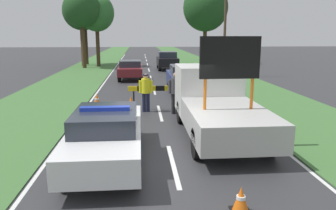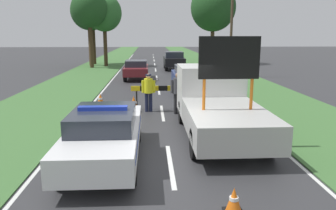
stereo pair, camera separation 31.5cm
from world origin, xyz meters
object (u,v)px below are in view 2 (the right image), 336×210
object	(u,v)px
traffic_cone_near_police	(234,201)
utility_pole	(232,19)
work_truck	(216,102)
pedestrian_civilian	(178,90)
traffic_cone_near_truck	(132,115)
roadside_tree_near_right	(104,13)
queued_car_wagon_maroon	(136,69)
roadside_tree_far_left	(213,8)
police_officer	(148,89)
police_car	(105,134)
roadside_tree_mid_right	(89,11)
queued_car_sedan_black	(174,60)
roadside_tree_mid_left	(89,9)
roadside_tree_near_left	(93,16)
road_barrier	(158,90)
queued_car_hatch_blue	(188,78)
traffic_cone_behind_barrier	(134,104)
traffic_cone_centre_front	(100,100)

from	to	relation	value
traffic_cone_near_police	utility_pole	distance (m)	20.90
work_truck	pedestrian_civilian	size ratio (longest dim) A/B	3.31
traffic_cone_near_truck	roadside_tree_near_right	size ratio (longest dim) A/B	0.07
queued_car_wagon_maroon	roadside_tree_near_right	xyz separation A→B (m)	(-3.62, 10.45, 4.66)
work_truck	roadside_tree_far_left	size ratio (longest dim) A/B	0.66
traffic_cone_near_truck	police_officer	bearing A→B (deg)	68.47
police_car	roadside_tree_mid_right	size ratio (longest dim) A/B	0.65
pedestrian_civilian	traffic_cone_near_police	size ratio (longest dim) A/B	3.43
queued_car_sedan_black	utility_pole	bearing A→B (deg)	124.21
roadside_tree_near_right	roadside_tree_mid_left	distance (m)	2.07
police_car	queued_car_wagon_maroon	world-z (taller)	police_car
work_truck	police_officer	world-z (taller)	work_truck
roadside_tree_near_right	work_truck	bearing A→B (deg)	-74.17
utility_pole	queued_car_wagon_maroon	bearing A→B (deg)	-173.13
police_car	roadside_tree_near_left	world-z (taller)	roadside_tree_near_left
traffic_cone_near_police	roadside_tree_near_right	world-z (taller)	roadside_tree_near_right
road_barrier	queued_car_hatch_blue	xyz separation A→B (m)	(1.88, 4.55, -0.07)
work_truck	roadside_tree_far_left	distance (m)	27.50
traffic_cone_near_truck	traffic_cone_behind_barrier	world-z (taller)	traffic_cone_behind_barrier
queued_car_wagon_maroon	roadside_tree_far_left	size ratio (longest dim) A/B	0.46
roadside_tree_mid_right	police_officer	bearing A→B (deg)	-73.89
queued_car_sedan_black	roadside_tree_near_left	bearing A→B (deg)	-35.25
traffic_cone_near_police	traffic_cone_centre_front	xyz separation A→B (m)	(-3.94, 9.78, 0.04)
traffic_cone_near_police	queued_car_wagon_maroon	xyz separation A→B (m)	(-2.61, 19.04, 0.51)
roadside_tree_far_left	roadside_tree_near_left	bearing A→B (deg)	179.70
traffic_cone_behind_barrier	roadside_tree_mid_right	bearing A→B (deg)	104.47
work_truck	pedestrian_civilian	world-z (taller)	work_truck
police_car	traffic_cone_near_police	distance (m)	3.98
roadside_tree_near_left	roadside_tree_near_right	world-z (taller)	roadside_tree_near_right
pedestrian_civilian	roadside_tree_mid_left	bearing A→B (deg)	113.89
work_truck	road_barrier	distance (m)	4.20
police_officer	traffic_cone_near_police	bearing A→B (deg)	114.67
traffic_cone_near_police	traffic_cone_near_truck	bearing A→B (deg)	108.73
traffic_cone_near_police	roadside_tree_far_left	bearing A→B (deg)	80.19
police_car	queued_car_wagon_maroon	distance (m)	16.24
queued_car_sedan_black	roadside_tree_near_right	size ratio (longest dim) A/B	0.56
pedestrian_civilian	roadside_tree_mid_left	distance (m)	21.54
queued_car_hatch_blue	roadside_tree_mid_right	bearing A→B (deg)	-62.74
roadside_tree_far_left	utility_pole	world-z (taller)	roadside_tree_far_left
traffic_cone_centre_front	queued_car_sedan_black	distance (m)	16.68
work_truck	queued_car_hatch_blue	world-z (taller)	work_truck
roadside_tree_near_left	pedestrian_civilian	bearing A→B (deg)	-72.73
road_barrier	traffic_cone_behind_barrier	size ratio (longest dim) A/B	3.44
traffic_cone_near_police	traffic_cone_centre_front	bearing A→B (deg)	111.94
road_barrier	traffic_cone_centre_front	xyz separation A→B (m)	(-2.74, 0.88, -0.58)
roadside_tree_far_left	roadside_tree_near_right	bearing A→B (deg)	-169.12
roadside_tree_far_left	utility_pole	bearing A→B (deg)	-93.77
work_truck	road_barrier	size ratio (longest dim) A/B	2.38
police_car	work_truck	size ratio (longest dim) A/B	0.85
queued_car_wagon_maroon	queued_car_sedan_black	size ratio (longest dim) A/B	0.98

